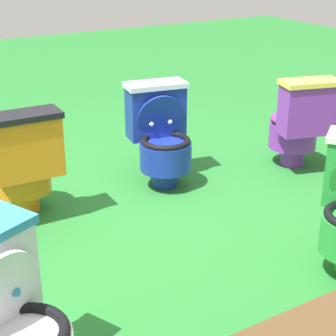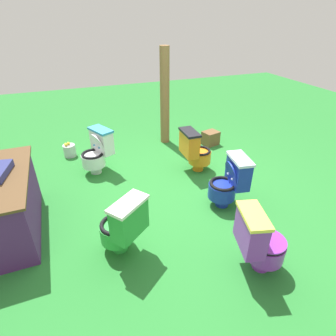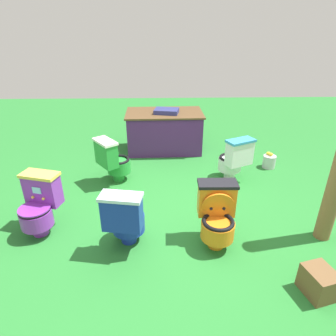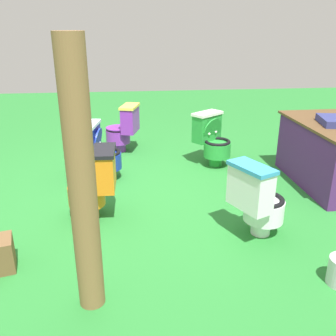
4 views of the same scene
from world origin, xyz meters
name	(u,v)px [view 2 (image 2 of 4)]	position (x,y,z in m)	size (l,w,h in m)	color
ground	(183,190)	(0.00, 0.00, 0.00)	(14.00, 14.00, 0.00)	#26752D
toilet_green	(123,226)	(-0.88, 1.09, 0.37)	(0.63, 0.62, 0.73)	green
toilet_orange	(195,150)	(0.48, -0.41, 0.37)	(0.44, 0.50, 0.73)	orange
toilet_blue	(229,182)	(-0.53, -0.44, 0.37)	(0.48, 0.55, 0.73)	#192D9E
toilet_white	(97,151)	(1.02, 1.09, 0.37)	(0.57, 0.62, 0.73)	white
toilet_purple	(259,241)	(-1.58, -0.14, 0.37)	(0.52, 0.58, 0.73)	purple
wooden_post	(165,97)	(1.77, -0.36, 0.91)	(0.18, 0.18, 1.83)	brown
small_crate	(210,138)	(1.31, -1.16, 0.14)	(0.30, 0.25, 0.27)	brown
lemon_bucket	(69,150)	(1.77, 1.52, 0.12)	(0.22, 0.22, 0.28)	#B7B7BF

